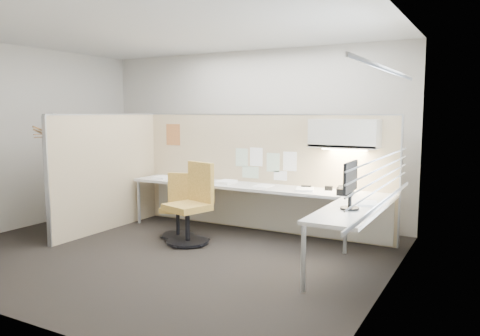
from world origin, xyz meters
The scene contains 27 objects.
floor centered at (0.00, 0.00, -0.01)m, with size 5.50×4.50×0.01m, color black.
ceiling centered at (0.00, 0.00, 2.80)m, with size 5.50×4.50×0.01m, color white.
wall_back centered at (0.00, 2.25, 1.40)m, with size 5.50×0.02×2.80m, color beige.
wall_front centered at (0.00, -2.25, 1.40)m, with size 5.50×0.02×2.80m, color beige.
wall_left centered at (-2.75, 0.00, 1.40)m, with size 0.02×4.50×2.80m, color beige.
wall_right centered at (2.75, 0.00, 1.40)m, with size 0.02×4.50×2.80m, color beige.
window_pane centered at (2.73, 0.00, 1.55)m, with size 0.01×2.80×1.30m, color #9BA5B4.
partition_back centered at (0.55, 1.60, 0.88)m, with size 4.10×0.06×1.75m, color tan.
partition_left centered at (-1.50, 0.50, 0.88)m, with size 0.06×2.20×1.75m, color tan.
desk centered at (0.93, 1.13, 0.60)m, with size 4.00×2.07×0.73m.
overhead_bin centered at (1.90, 1.39, 1.51)m, with size 0.90×0.36×0.38m, color beige.
task_light_strip centered at (1.90, 1.39, 1.30)m, with size 0.60×0.06×0.02m, color #FFEABF.
pinned_papers centered at (0.63, 1.57, 1.03)m, with size 1.01×0.00×0.47m.
poster centered at (-1.05, 1.57, 1.42)m, with size 0.28×0.00×0.35m, color orange.
chair_left centered at (-0.30, 0.68, 0.42)m, with size 0.53×0.55×0.90m.
chair_right centered at (0.06, 0.48, 0.51)m, with size 0.63×0.65×1.09m.
monitor centered at (2.30, 0.28, 1.03)m, with size 0.21×0.50×0.53m.
phone centered at (1.99, 1.16, 0.78)m, with size 0.23×0.21×0.12m.
stapler centered at (1.39, 1.35, 0.76)m, with size 0.14×0.04×0.05m, color black.
tape_dispenser centered at (1.70, 1.39, 0.76)m, with size 0.10×0.06×0.06m, color black.
coat_hook centered at (-1.58, -0.49, 1.41)m, with size 0.18×0.47×1.41m.
paper_stack_0 centered at (-1.03, 1.25, 0.75)m, with size 0.23×0.30×0.03m, color white.
paper_stack_1 centered at (-0.35, 1.29, 0.74)m, with size 0.23×0.30×0.02m, color white.
paper_stack_2 centered at (0.15, 1.26, 0.75)m, with size 0.23×0.30×0.04m, color white.
paper_stack_3 centered at (0.77, 1.27, 0.74)m, with size 0.23×0.30×0.01m, color white.
paper_stack_4 centered at (1.41, 1.23, 0.75)m, with size 0.23×0.30×0.03m, color white.
paper_stack_5 centered at (2.40, 0.68, 0.74)m, with size 0.23×0.30×0.02m, color white.
Camera 1 is at (3.67, -4.71, 1.80)m, focal length 35.00 mm.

